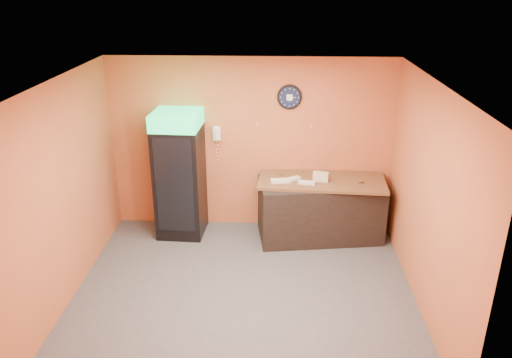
{
  "coord_description": "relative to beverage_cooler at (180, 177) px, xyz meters",
  "views": [
    {
      "loc": [
        0.4,
        -5.58,
        3.94
      ],
      "look_at": [
        0.14,
        0.6,
        1.39
      ],
      "focal_mm": 35.0,
      "sensor_mm": 36.0,
      "label": 1
    }
  ],
  "objects": [
    {
      "name": "wall_clock",
      "position": [
        1.7,
        0.37,
        1.2
      ],
      "size": [
        0.38,
        0.06,
        0.38
      ],
      "color": "black",
      "rests_on": "back_wall"
    },
    {
      "name": "floor",
      "position": [
        1.11,
        -1.6,
        -0.99
      ],
      "size": [
        4.5,
        4.5,
        0.0
      ],
      "primitive_type": "plane",
      "color": "#47474C",
      "rests_on": "ground"
    },
    {
      "name": "wrapped_sandwich_mid",
      "position": [
        1.98,
        -0.2,
        0.02
      ],
      "size": [
        0.27,
        0.15,
        0.04
      ],
      "primitive_type": "cube",
      "rotation": [
        0.0,
        0.0,
        -0.21
      ],
      "color": "silver",
      "rests_on": "butcher_paper"
    },
    {
      "name": "left_wall",
      "position": [
        -1.14,
        -1.6,
        0.41
      ],
      "size": [
        0.02,
        4.0,
        2.8
      ],
      "primitive_type": "cube",
      "color": "#D6663C",
      "rests_on": "floor"
    },
    {
      "name": "ceiling",
      "position": [
        1.11,
        -1.6,
        1.81
      ],
      "size": [
        4.5,
        4.0,
        0.02
      ],
      "primitive_type": "cube",
      "color": "white",
      "rests_on": "back_wall"
    },
    {
      "name": "prep_counter",
      "position": [
        2.22,
        -0.03,
        -0.52
      ],
      "size": [
        2.0,
        1.09,
        0.95
      ],
      "primitive_type": "cube",
      "rotation": [
        0.0,
        0.0,
        0.13
      ],
      "color": "black",
      "rests_on": "floor"
    },
    {
      "name": "beverage_cooler",
      "position": [
        0.0,
        0.0,
        0.0
      ],
      "size": [
        0.74,
        0.76,
        2.03
      ],
      "rotation": [
        0.0,
        0.0,
        -0.05
      ],
      "color": "black",
      "rests_on": "floor"
    },
    {
      "name": "wrapped_sandwich_left",
      "position": [
        1.59,
        -0.15,
        0.02
      ],
      "size": [
        0.31,
        0.16,
        0.04
      ],
      "primitive_type": "cube",
      "rotation": [
        0.0,
        0.0,
        0.14
      ],
      "color": "silver",
      "rests_on": "butcher_paper"
    },
    {
      "name": "sub_roll_stack",
      "position": [
        2.2,
        -0.09,
        0.07
      ],
      "size": [
        0.25,
        0.14,
        0.15
      ],
      "rotation": [
        0.0,
        0.0,
        -0.25
      ],
      "color": "beige",
      "rests_on": "butcher_paper"
    },
    {
      "name": "butcher_paper",
      "position": [
        2.22,
        -0.03,
        -0.02
      ],
      "size": [
        2.0,
        0.97,
        0.04
      ],
      "primitive_type": "cube",
      "rotation": [
        0.0,
        0.0,
        -0.06
      ],
      "color": "brown",
      "rests_on": "prep_counter"
    },
    {
      "name": "kitchen_tool",
      "position": [
        2.27,
        0.12,
        0.03
      ],
      "size": [
        0.06,
        0.06,
        0.06
      ],
      "primitive_type": "cylinder",
      "color": "silver",
      "rests_on": "butcher_paper"
    },
    {
      "name": "wrapped_sandwich_right",
      "position": [
        1.76,
        -0.06,
        0.02
      ],
      "size": [
        0.28,
        0.23,
        0.04
      ],
      "primitive_type": "cube",
      "rotation": [
        0.0,
        0.0,
        0.55
      ],
      "color": "silver",
      "rests_on": "butcher_paper"
    },
    {
      "name": "back_wall",
      "position": [
        1.11,
        0.4,
        0.41
      ],
      "size": [
        4.5,
        0.02,
        2.8
      ],
      "primitive_type": "cube",
      "color": "#D6663C",
      "rests_on": "floor"
    },
    {
      "name": "right_wall",
      "position": [
        3.36,
        -1.6,
        0.41
      ],
      "size": [
        0.02,
        4.0,
        2.8
      ],
      "primitive_type": "cube",
      "color": "#D6663C",
      "rests_on": "floor"
    },
    {
      "name": "wall_phone",
      "position": [
        0.57,
        0.34,
        0.61
      ],
      "size": [
        0.12,
        0.11,
        0.22
      ],
      "color": "white",
      "rests_on": "back_wall"
    }
  ]
}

